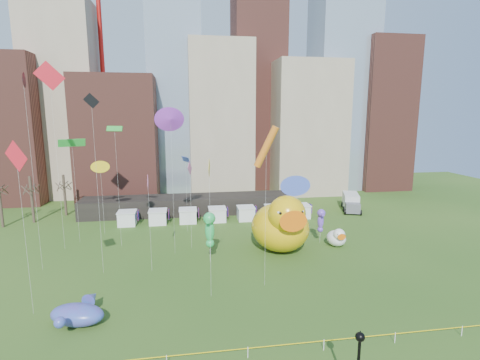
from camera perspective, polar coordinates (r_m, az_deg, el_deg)
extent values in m
plane|color=#274E18|center=(30.32, 1.24, -26.29)|extent=(160.00, 160.00, 0.00)
cube|color=brown|center=(90.30, -33.71, 6.57)|extent=(18.00, 14.00, 30.00)
cube|color=gray|center=(89.81, -25.93, 11.08)|extent=(14.00, 12.00, 42.00)
cube|color=brown|center=(81.32, -18.58, 6.12)|extent=(16.00, 14.00, 26.00)
cube|color=#8C9EB2|center=(88.53, -10.25, 16.17)|extent=(12.00, 12.00, 55.00)
cube|color=gray|center=(84.42, -3.19, 9.47)|extent=(14.00, 14.00, 34.00)
cube|color=brown|center=(93.22, 2.83, 20.04)|extent=(12.00, 12.00, 68.00)
cube|color=gray|center=(86.80, 10.35, 8.03)|extent=(16.00, 14.00, 30.00)
cube|color=#8C9EB2|center=(94.34, 15.62, 13.45)|extent=(14.00, 12.00, 48.00)
cube|color=brown|center=(96.90, 21.41, 9.48)|extent=(12.00, 12.00, 36.00)
cylinder|color=red|center=(91.96, -21.29, 22.08)|extent=(1.00, 1.00, 76.00)
cylinder|color=red|center=(96.54, 13.19, 21.87)|extent=(1.00, 1.00, 76.00)
cube|color=black|center=(68.02, -8.29, -3.90)|extent=(38.00, 6.00, 3.20)
cube|color=white|center=(63.09, -17.38, -5.85)|extent=(2.80, 2.80, 2.20)
cube|color=red|center=(62.71, -15.78, -5.39)|extent=(0.08, 1.40, 1.60)
cube|color=white|center=(62.52, -12.83, -5.78)|extent=(2.80, 2.80, 2.20)
cube|color=red|center=(62.28, -11.19, -5.31)|extent=(0.08, 1.40, 1.60)
cube|color=white|center=(62.34, -8.22, -5.67)|extent=(2.80, 2.80, 2.20)
cube|color=red|center=(62.24, -6.57, -5.18)|extent=(0.08, 1.40, 1.60)
cube|color=white|center=(62.57, -3.62, -5.53)|extent=(2.80, 2.80, 2.20)
cube|color=red|center=(62.61, -1.97, -5.03)|extent=(0.08, 1.40, 1.60)
cube|color=white|center=(63.19, 0.92, -5.35)|extent=(2.80, 2.80, 2.20)
cube|color=red|center=(63.38, 2.53, -4.84)|extent=(0.08, 1.40, 1.60)
cube|color=white|center=(64.20, 5.34, -5.15)|extent=(2.80, 2.80, 2.20)
cube|color=red|center=(64.52, 6.91, -4.64)|extent=(0.08, 1.40, 1.60)
cube|color=white|center=(65.57, 9.60, -4.92)|extent=(2.80, 2.80, 2.20)
cube|color=red|center=(66.02, 11.10, -4.41)|extent=(0.08, 1.40, 1.60)
cylinder|color=#382B21|center=(70.38, -30.02, -2.70)|extent=(0.44, 0.44, 8.00)
cylinder|color=#382B21|center=(72.79, -25.95, -2.17)|extent=(0.44, 0.44, 7.50)
cylinder|color=#382B21|center=(70.11, -33.67, -2.88)|extent=(0.44, 0.44, 8.50)
cylinder|color=white|center=(30.06, 1.25, -25.60)|extent=(0.06, 0.06, 0.90)
cylinder|color=white|center=(31.48, 13.11, -24.04)|extent=(0.06, 0.06, 0.90)
cylinder|color=white|center=(33.93, 23.30, -21.91)|extent=(0.06, 0.06, 0.90)
cylinder|color=white|center=(37.19, 31.65, -19.64)|extent=(0.06, 0.06, 0.90)
cube|color=yellow|center=(29.86, 1.25, -25.05)|extent=(50.00, 0.02, 0.07)
ellipsoid|color=#E1AE0B|center=(49.36, 6.34, -7.39)|extent=(7.91, 9.21, 6.35)
ellipsoid|color=#E1AE0B|center=(52.63, 5.25, -6.43)|extent=(2.15, 1.69, 2.57)
sphere|color=#E1AE0B|center=(46.03, 7.41, -5.39)|extent=(4.89, 4.89, 4.78)
cone|color=orange|center=(44.22, 8.20, -6.28)|extent=(2.68, 2.21, 2.63)
sphere|color=white|center=(44.27, 6.31, -5.14)|extent=(0.86, 0.86, 0.86)
sphere|color=white|center=(45.07, 9.53, -4.94)|extent=(0.86, 0.86, 0.86)
sphere|color=black|center=(43.90, 6.46, -5.28)|extent=(0.43, 0.43, 0.43)
sphere|color=black|center=(44.70, 9.70, -5.08)|extent=(0.43, 0.43, 0.43)
ellipsoid|color=white|center=(52.83, 14.96, -8.88)|extent=(2.72, 3.16, 2.15)
ellipsoid|color=white|center=(53.90, 14.49, -8.54)|extent=(0.73, 0.58, 0.87)
sphere|color=white|center=(51.71, 15.40, -8.31)|extent=(1.68, 1.68, 1.62)
cone|color=orange|center=(51.13, 15.68, -8.60)|extent=(0.92, 0.76, 0.89)
sphere|color=white|center=(51.09, 15.13, -8.27)|extent=(0.29, 0.29, 0.29)
sphere|color=white|center=(51.42, 16.06, -8.20)|extent=(0.29, 0.29, 0.29)
sphere|color=black|center=(50.97, 15.18, -8.32)|extent=(0.15, 0.15, 0.15)
sphere|color=black|center=(51.30, 16.12, -8.24)|extent=(0.15, 0.15, 0.15)
cylinder|color=silver|center=(45.73, -4.76, -10.34)|extent=(0.03, 0.03, 4.03)
ellipsoid|color=green|center=(45.06, -4.80, -7.94)|extent=(1.36, 1.21, 2.94)
sphere|color=green|center=(44.46, -4.82, -6.07)|extent=(1.84, 1.84, 1.50)
cone|color=green|center=(43.83, -4.75, -6.41)|extent=(0.75, 1.04, 0.52)
sphere|color=green|center=(45.66, -4.77, -9.93)|extent=(1.05, 1.05, 1.05)
cylinder|color=silver|center=(53.20, 12.56, -8.02)|extent=(0.03, 0.03, 3.26)
ellipsoid|color=#6B44CE|center=(52.72, 12.62, -6.33)|extent=(0.91, 0.76, 2.23)
sphere|color=#6B44CE|center=(52.26, 12.74, -5.12)|extent=(1.20, 1.20, 1.14)
cone|color=#6B44CE|center=(51.82, 12.94, -5.32)|extent=(0.44, 0.73, 0.40)
sphere|color=#6B44CE|center=(53.14, 12.55, -7.64)|extent=(0.80, 0.80, 0.80)
ellipsoid|color=#563592|center=(36.38, -24.33, -18.82)|extent=(5.31, 3.76, 1.84)
cone|color=#563592|center=(38.21, -22.31, -16.75)|extent=(1.64, 1.76, 1.29)
sphere|color=#563592|center=(34.28, -26.58, -19.48)|extent=(0.92, 0.92, 0.92)
sphere|color=black|center=(24.29, 18.44, -22.47)|extent=(0.58, 0.58, 0.58)
cone|color=black|center=(24.13, 18.49, -21.85)|extent=(0.21, 0.21, 0.26)
cube|color=silver|center=(73.25, 17.08, -3.12)|extent=(4.37, 6.16, 2.79)
cube|color=#595960|center=(69.93, 17.38, -4.23)|extent=(3.09, 2.75, 1.79)
cylinder|color=black|center=(71.44, 16.10, -4.42)|extent=(0.60, 1.04, 1.01)
cylinder|color=black|center=(71.78, 18.32, -4.47)|extent=(0.60, 1.04, 1.01)
cylinder|color=black|center=(75.11, 15.82, -3.70)|extent=(0.60, 1.04, 1.01)
cylinder|color=black|center=(75.43, 17.94, -3.75)|extent=(0.60, 1.04, 1.01)
cylinder|color=silver|center=(37.51, -30.82, -7.90)|extent=(0.02, 0.02, 14.61)
cube|color=red|center=(36.11, -31.87, 3.23)|extent=(2.32, 1.38, 2.68)
cylinder|color=silver|center=(43.22, -14.04, -7.36)|extent=(0.02, 0.02, 10.45)
cube|color=pink|center=(41.97, -14.34, -0.54)|extent=(0.11, 1.94, 1.94)
cylinder|color=silver|center=(43.26, -21.57, -1.52)|extent=(0.02, 0.02, 19.57)
cube|color=black|center=(42.49, -22.45, 11.51)|extent=(1.59, 0.53, 1.65)
cylinder|color=silver|center=(51.73, -18.70, -1.37)|extent=(0.02, 0.02, 16.30)
cube|color=green|center=(50.81, -19.22, 7.68)|extent=(2.22, 1.13, 0.70)
cylinder|color=silver|center=(58.69, -20.89, -3.09)|extent=(0.02, 0.02, 10.45)
cone|color=yellow|center=(57.77, -21.22, 1.96)|extent=(1.81, 0.54, 1.80)
cylinder|color=silver|center=(51.31, 8.55, -5.53)|extent=(0.02, 0.02, 8.46)
cone|color=blue|center=(50.34, 8.68, -0.88)|extent=(2.86, 0.36, 2.86)
cylinder|color=silver|center=(37.82, 4.04, -6.07)|extent=(0.02, 0.02, 14.91)
cylinder|color=orange|center=(36.45, 4.19, 5.26)|extent=(2.64, 1.53, 4.32)
cylinder|color=silver|center=(47.16, -10.56, -1.30)|extent=(0.02, 0.02, 17.55)
cone|color=purple|center=(46.25, -10.92, 9.41)|extent=(2.60, 2.09, 2.98)
cylinder|color=silver|center=(53.32, -26.89, 2.02)|extent=(0.02, 0.02, 22.95)
cube|color=red|center=(53.14, -27.91, 14.36)|extent=(3.66, 0.52, 3.68)
cylinder|color=silver|center=(49.39, -7.78, -4.53)|extent=(0.02, 0.02, 11.12)
cube|color=pink|center=(48.29, -7.94, 1.87)|extent=(0.61, 1.82, 1.91)
cylinder|color=silver|center=(47.16, -29.86, 0.12)|extent=(0.02, 0.02, 21.77)
cone|color=black|center=(46.77, -31.06, 13.37)|extent=(0.60, 1.63, 1.63)
cylinder|color=silver|center=(55.96, -24.49, -1.95)|extent=(0.02, 0.02, 14.30)
cube|color=green|center=(55.01, -25.04, 5.35)|extent=(3.35, 1.90, 1.06)
cylinder|color=silver|center=(35.72, -4.73, -8.54)|extent=(0.02, 0.02, 13.15)
cube|color=yellow|center=(34.18, -4.89, 1.96)|extent=(0.26, 1.65, 1.67)
cylinder|color=silver|center=(56.76, -8.43, -2.46)|extent=(0.02, 0.02, 11.41)
cube|color=blue|center=(55.80, -8.58, 3.26)|extent=(1.31, 2.50, 0.79)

